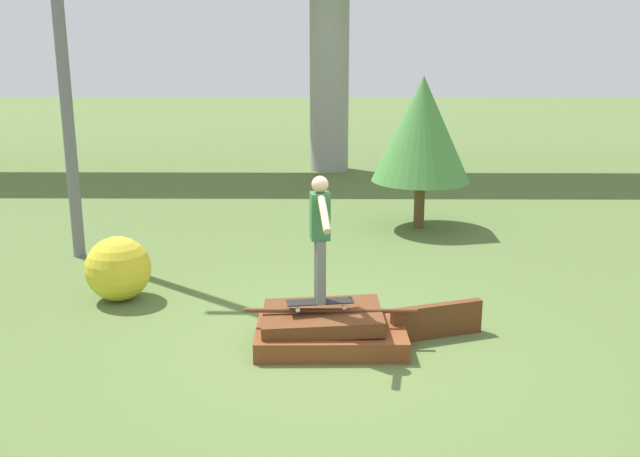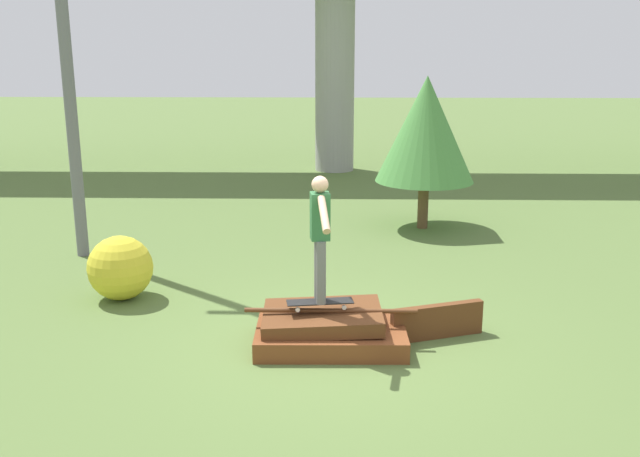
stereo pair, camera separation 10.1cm
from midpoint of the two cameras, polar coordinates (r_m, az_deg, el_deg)
name	(u,v)px [view 2 (the right image)]	position (r m, az deg, el deg)	size (l,w,h in m)	color
ground_plane	(331,345)	(8.85, 1.19, -9.29)	(80.00, 80.00, 0.00)	#567038
scrap_pile	(328,329)	(8.80, 0.97, -8.06)	(2.10, 1.18, 0.48)	brown
scrap_plank_loose	(437,321)	(9.10, 9.67, -7.34)	(1.20, 0.52, 0.43)	#5B3319
skateboard	(320,302)	(8.66, 0.34, -5.92)	(0.83, 0.33, 0.09)	black
skater	(320,230)	(8.39, 0.35, -0.16)	(0.27, 1.20, 1.54)	slate
utility_pole	(62,11)	(12.58, -19.71, 16.08)	(1.30, 0.20, 7.91)	slate
tree_behind_left	(426,129)	(14.03, 8.67, 7.84)	(1.93, 1.93, 2.99)	brown
bush_yellow_flowering	(120,268)	(10.60, -15.43, -3.06)	(0.93, 0.93, 0.93)	gold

